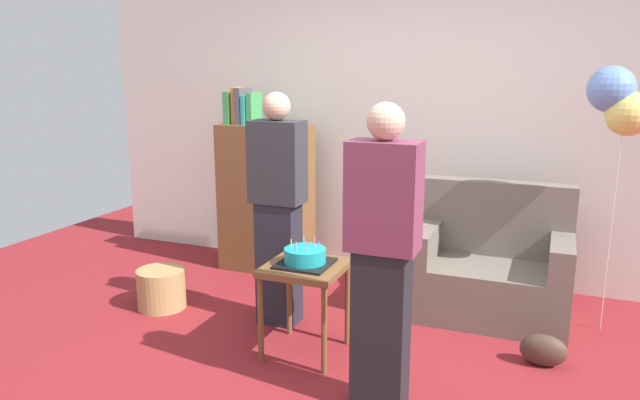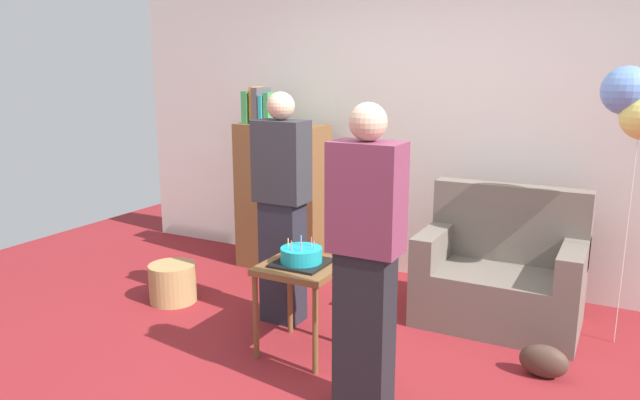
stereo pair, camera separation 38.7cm
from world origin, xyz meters
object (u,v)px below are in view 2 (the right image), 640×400
at_px(side_table, 302,278).
at_px(person_holding_cake, 366,261).
at_px(person_blowing_candles, 282,208).
at_px(bookshelf, 282,194).
at_px(handbag, 544,361).
at_px(balloon_bunch, 635,103).
at_px(birthday_cake, 301,256).
at_px(wicker_basket, 173,283).
at_px(couch, 500,276).

distance_m(side_table, person_holding_cake, 0.81).
relative_size(side_table, person_blowing_candles, 0.36).
distance_m(bookshelf, person_blowing_candles, 1.17).
bearing_deg(handbag, balloon_bunch, 63.93).
bearing_deg(balloon_bunch, bookshelf, 173.09).
relative_size(bookshelf, birthday_cake, 5.05).
xyz_separation_m(bookshelf, wicker_basket, (-0.33, -1.09, -0.53)).
xyz_separation_m(wicker_basket, handbag, (2.72, 0.11, -0.05)).
xyz_separation_m(couch, wicker_basket, (-2.32, -0.81, -0.19)).
bearing_deg(side_table, handbag, 14.94).
distance_m(couch, balloon_bunch, 1.44).
bearing_deg(couch, side_table, -133.52).
xyz_separation_m(bookshelf, person_blowing_candles, (0.61, -0.99, 0.15)).
relative_size(couch, bookshelf, 0.68).
xyz_separation_m(handbag, balloon_bunch, (0.32, 0.65, 1.48)).
distance_m(person_holding_cake, wicker_basket, 2.14).
xyz_separation_m(side_table, birthday_cake, (0.00, -0.00, 0.14)).
bearing_deg(handbag, person_blowing_candles, -179.59).
xyz_separation_m(person_blowing_candles, handbag, (1.78, 0.01, -0.73)).
distance_m(birthday_cake, person_blowing_candles, 0.55).
bearing_deg(couch, person_blowing_candles, -152.86).
distance_m(couch, wicker_basket, 2.46).
height_order(person_holding_cake, handbag, person_holding_cake).
xyz_separation_m(couch, handbag, (0.40, -0.69, -0.24)).
height_order(couch, handbag, couch).
xyz_separation_m(side_table, person_holding_cake, (0.61, -0.42, 0.33)).
relative_size(side_table, handbag, 2.11).
distance_m(person_blowing_candles, balloon_bunch, 2.32).
bearing_deg(bookshelf, couch, -8.23).
bearing_deg(balloon_bunch, person_holding_cake, -127.89).
relative_size(bookshelf, person_blowing_candles, 0.99).
height_order(person_holding_cake, balloon_bunch, balloon_bunch).
bearing_deg(wicker_basket, side_table, -11.50).
bearing_deg(wicker_basket, handbag, 2.42).
relative_size(couch, side_table, 1.87).
height_order(person_blowing_candles, wicker_basket, person_blowing_candles).
xyz_separation_m(couch, balloon_bunch, (0.72, -0.04, 1.24)).
distance_m(bookshelf, person_holding_cake, 2.38).
bearing_deg(person_holding_cake, bookshelf, -47.00).
distance_m(bookshelf, wicker_basket, 1.26).
xyz_separation_m(side_table, balloon_bunch, (1.74, 1.03, 1.08)).
distance_m(couch, bookshelf, 2.03).
xyz_separation_m(birthday_cake, balloon_bunch, (1.74, 1.03, 0.94)).
distance_m(person_holding_cake, handbag, 1.35).
height_order(person_blowing_candles, person_holding_cake, same).
height_order(birthday_cake, balloon_bunch, balloon_bunch).
bearing_deg(bookshelf, balloon_bunch, -6.91).
bearing_deg(couch, balloon_bunch, -3.23).
bearing_deg(person_blowing_candles, side_table, -26.69).
relative_size(person_blowing_candles, balloon_bunch, 0.91).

